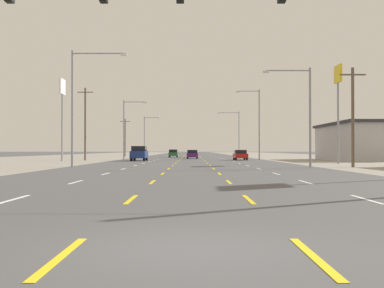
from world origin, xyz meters
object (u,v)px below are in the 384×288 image
at_px(suv_far_left_nearest, 138,153).
at_px(streetlight_left_row_0, 77,99).
at_px(streetlight_right_row_0, 304,109).
at_px(pole_sign_left_row_1, 61,98).
at_px(streetlight_right_row_1, 256,120).
at_px(streetlight_left_row_2, 145,133).
at_px(pole_sign_right_row_1, 337,89).
at_px(streetlight_right_row_2, 236,130).
at_px(sedan_far_right_near, 239,155).
at_px(sedan_center_turn_mid, 191,154).
at_px(hatchback_inner_left_midfar, 172,153).
at_px(sedan_center_turn_far, 191,153).
at_px(streetlight_left_row_1, 125,125).

height_order(suv_far_left_nearest, streetlight_left_row_0, streetlight_left_row_0).
bearing_deg(streetlight_right_row_0, pole_sign_left_row_1, 142.02).
bearing_deg(streetlight_right_row_1, streetlight_left_row_2, 122.88).
height_order(suv_far_left_nearest, pole_sign_left_row_1, pole_sign_left_row_1).
xyz_separation_m(suv_far_left_nearest, pole_sign_right_row_1, (22.76, -13.15, 6.98)).
bearing_deg(pole_sign_left_row_1, streetlight_right_row_2, 56.77).
bearing_deg(streetlight_left_row_0, streetlight_right_row_0, 0.00).
height_order(sedan_far_right_near, pole_sign_left_row_1, pole_sign_left_row_1).
bearing_deg(sedan_center_turn_mid, streetlight_right_row_0, -75.73).
xyz_separation_m(pole_sign_left_row_1, streetlight_right_row_1, (26.54, 9.80, -2.15)).
xyz_separation_m(hatchback_inner_left_midfar, streetlight_left_row_2, (-6.22, 8.74, 4.19)).
distance_m(suv_far_left_nearest, sedan_center_turn_far, 32.22).
distance_m(streetlight_left_row_0, streetlight_left_row_1, 30.42).
distance_m(sedan_center_turn_mid, streetlight_right_row_2, 25.55).
bearing_deg(hatchback_inner_left_midfar, sedan_center_turn_far, 36.49).
relative_size(sedan_center_turn_mid, streetlight_left_row_2, 0.52).
xyz_separation_m(streetlight_left_row_0, streetlight_right_row_2, (19.29, 60.81, -0.15)).
bearing_deg(streetlight_left_row_1, sedan_center_turn_mid, 36.04).
xyz_separation_m(streetlight_right_row_0, streetlight_right_row_1, (0.15, 30.41, 0.99)).
bearing_deg(sedan_center_turn_mid, streetlight_left_row_1, -143.96).
height_order(pole_sign_right_row_1, streetlight_left_row_0, pole_sign_right_row_1).
distance_m(streetlight_left_row_1, streetlight_right_row_2, 36.09).
xyz_separation_m(hatchback_inner_left_midfar, streetlight_right_row_0, (13.28, -52.07, 4.21)).
height_order(streetlight_right_row_0, streetlight_right_row_2, streetlight_right_row_2).
bearing_deg(streetlight_left_row_1, streetlight_right_row_1, -0.00).
height_order(streetlight_right_row_0, streetlight_right_row_1, streetlight_right_row_1).
relative_size(streetlight_right_row_0, streetlight_left_row_1, 0.95).
bearing_deg(pole_sign_right_row_1, streetlight_right_row_1, 106.21).
height_order(pole_sign_right_row_1, streetlight_right_row_2, pole_sign_right_row_1).
xyz_separation_m(sedan_center_turn_far, streetlight_right_row_0, (9.61, -54.79, 4.24)).
bearing_deg(sedan_center_turn_mid, pole_sign_left_row_1, -134.67).
xyz_separation_m(sedan_center_turn_far, pole_sign_right_row_1, (15.63, -44.57, 7.25)).
xyz_separation_m(suv_far_left_nearest, streetlight_right_row_2, (16.69, 37.44, 4.66)).
bearing_deg(pole_sign_left_row_1, sedan_center_turn_mid, 45.33).
xyz_separation_m(sedan_far_right_near, streetlight_right_row_2, (2.60, 32.86, 4.93)).
xyz_separation_m(sedan_center_turn_mid, streetlight_right_row_2, (9.52, 23.19, 4.93)).
height_order(hatchback_inner_left_midfar, pole_sign_right_row_1, pole_sign_right_row_1).
height_order(sedan_center_turn_mid, pole_sign_right_row_1, pole_sign_right_row_1).
relative_size(suv_far_left_nearest, streetlight_right_row_0, 0.58).
bearing_deg(suv_far_left_nearest, streetlight_right_row_2, 65.97).
bearing_deg(suv_far_left_nearest, streetlight_left_row_0, -96.33).
height_order(pole_sign_right_row_1, streetlight_right_row_0, pole_sign_right_row_1).
height_order(sedan_center_turn_mid, streetlight_right_row_1, streetlight_right_row_1).
distance_m(hatchback_inner_left_midfar, pole_sign_right_row_1, 46.65).
distance_m(streetlight_right_row_0, streetlight_right_row_2, 60.82).
height_order(suv_far_left_nearest, streetlight_right_row_0, streetlight_right_row_0).
bearing_deg(streetlight_right_row_2, sedan_center_turn_mid, -112.32).
xyz_separation_m(pole_sign_right_row_1, streetlight_left_row_2, (-25.52, 50.60, -3.03)).
bearing_deg(pole_sign_left_row_1, sedan_far_right_near, 17.20).
bearing_deg(streetlight_left_row_0, sedan_center_turn_mid, 75.45).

